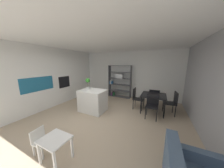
# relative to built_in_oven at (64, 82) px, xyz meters

# --- Properties ---
(ground_plane) EXTENTS (8.75, 8.75, 0.00)m
(ground_plane) POSITION_rel_built_in_oven_xyz_m (2.48, -0.69, -1.10)
(ground_plane) COLOR tan
(ceiling_slab) EXTENTS (6.37, 6.28, 0.06)m
(ceiling_slab) POSITION_rel_built_in_oven_xyz_m (2.48, -0.69, 1.69)
(ceiling_slab) COLOR white
(ceiling_slab) RESTS_ON ground_plane
(back_partition) EXTENTS (6.37, 0.06, 2.76)m
(back_partition) POSITION_rel_built_in_oven_xyz_m (2.48, 2.42, 0.28)
(back_partition) COLOR silver
(back_partition) RESTS_ON ground_plane
(right_partition_gray) EXTENTS (0.06, 6.28, 2.76)m
(right_partition_gray) POSITION_rel_built_in_oven_xyz_m (5.63, -0.69, 0.28)
(right_partition_gray) COLOR #9E9EA3
(right_partition_gray) RESTS_ON ground_plane
(tall_cabinet_run_left) EXTENTS (0.63, 5.67, 2.76)m
(tall_cabinet_run_left) POSITION_rel_built_in_oven_xyz_m (-0.34, -0.69, 0.28)
(tall_cabinet_run_left) COLOR white
(tall_cabinet_run_left) RESTS_ON ground_plane
(cabinet_niche_splashback) EXTENTS (0.01, 1.25, 0.58)m
(cabinet_niche_splashback) POSITION_rel_built_in_oven_xyz_m (-0.02, -1.24, 0.10)
(cabinet_niche_splashback) COLOR #1E6084
(cabinet_niche_splashback) RESTS_ON ground_plane
(built_in_oven) EXTENTS (0.06, 0.61, 0.57)m
(built_in_oven) POSITION_rel_built_in_oven_xyz_m (0.00, 0.00, 0.00)
(built_in_oven) COLOR black
(built_in_oven) RESTS_ON ground_plane
(kitchen_island) EXTENTS (1.06, 0.78, 0.92)m
(kitchen_island) POSITION_rel_built_in_oven_xyz_m (1.95, -0.22, -0.64)
(kitchen_island) COLOR white
(kitchen_island) RESTS_ON ground_plane
(potted_plant_on_island) EXTENTS (0.18, 0.18, 0.50)m
(potted_plant_on_island) POSITION_rel_built_in_oven_xyz_m (1.76, -0.28, 0.12)
(potted_plant_on_island) COLOR white
(potted_plant_on_island) RESTS_ON kitchen_island
(open_bookshelf) EXTENTS (1.40, 0.33, 1.93)m
(open_bookshelf) POSITION_rel_built_in_oven_xyz_m (2.22, 2.09, -0.10)
(open_bookshelf) COLOR #4C4C51
(open_bookshelf) RESTS_ON ground_plane
(child_table) EXTENTS (0.56, 0.47, 0.52)m
(child_table) POSITION_rel_built_in_oven_xyz_m (2.65, -2.47, -0.67)
(child_table) COLOR white
(child_table) RESTS_ON ground_plane
(child_chair_left) EXTENTS (0.35, 0.35, 0.57)m
(child_chair_left) POSITION_rel_built_in_oven_xyz_m (2.15, -2.48, -0.78)
(child_chair_left) COLOR white
(child_chair_left) RESTS_ON ground_plane
(dining_table) EXTENTS (0.97, 1.00, 0.74)m
(dining_table) POSITION_rel_built_in_oven_xyz_m (4.29, 0.83, -0.43)
(dining_table) COLOR black
(dining_table) RESTS_ON ground_plane
(dining_chair_island_side) EXTENTS (0.47, 0.42, 0.94)m
(dining_chair_island_side) POSITION_rel_built_in_oven_xyz_m (3.58, 0.83, -0.55)
(dining_chair_island_side) COLOR black
(dining_chair_island_side) RESTS_ON ground_plane
(dining_chair_near) EXTENTS (0.44, 0.44, 0.87)m
(dining_chair_near) POSITION_rel_built_in_oven_xyz_m (4.29, 0.30, -0.57)
(dining_chair_near) COLOR black
(dining_chair_near) RESTS_ON ground_plane
(dining_chair_window_side) EXTENTS (0.49, 0.49, 0.95)m
(dining_chair_window_side) POSITION_rel_built_in_oven_xyz_m (4.99, 0.84, -0.53)
(dining_chair_window_side) COLOR black
(dining_chair_window_side) RESTS_ON ground_plane
(dining_chair_far) EXTENTS (0.46, 0.48, 0.85)m
(dining_chair_far) POSITION_rel_built_in_oven_xyz_m (4.29, 1.35, -0.58)
(dining_chair_far) COLOR black
(dining_chair_far) RESTS_ON ground_plane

